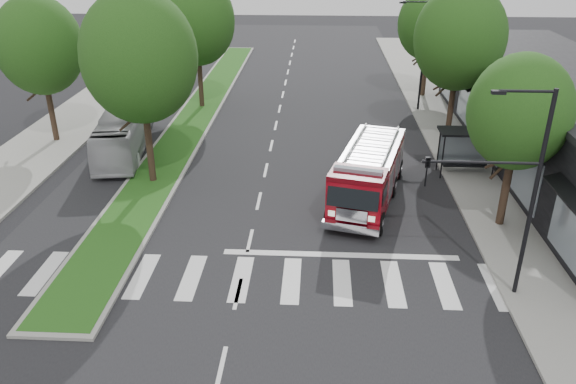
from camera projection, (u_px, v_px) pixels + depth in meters
name	position (u px, v px, depth m)	size (l,w,h in m)	color
ground	(250.00, 241.00, 25.02)	(140.00, 140.00, 0.00)	black
sidewalk_right	(478.00, 160.00, 33.41)	(5.00, 80.00, 0.15)	gray
sidewalk_left	(35.00, 152.00, 34.70)	(5.00, 80.00, 0.15)	gray
median	(197.00, 114.00, 41.51)	(3.00, 50.00, 0.15)	gray
storefront_row	(563.00, 123.00, 32.15)	(8.00, 30.00, 5.00)	black
bus_shelter	(467.00, 139.00, 30.96)	(3.20, 1.60, 2.61)	black
tree_right_near	(520.00, 112.00, 23.91)	(4.40, 4.40, 8.05)	black
tree_right_mid	(460.00, 38.00, 34.31)	(5.60, 5.60, 9.72)	black
tree_right_far	(430.00, 24.00, 43.61)	(5.00, 5.00, 8.73)	black
tree_median_near	(139.00, 57.00, 27.79)	(5.80, 5.80, 10.16)	black
tree_median_far	(196.00, 21.00, 40.56)	(5.60, 5.60, 9.72)	black
tree_left_mid	(39.00, 46.00, 33.87)	(5.20, 5.20, 9.16)	black
streetlight_right_near	(511.00, 183.00, 19.40)	(4.08, 0.22, 8.00)	black
streetlight_right_far	(422.00, 51.00, 40.64)	(2.11, 0.20, 8.00)	black
fire_engine	(368.00, 175.00, 28.11)	(4.61, 8.95, 2.98)	#55040B
city_bus	(124.00, 130.00, 34.39)	(2.27, 9.72, 2.71)	#B0B0B5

